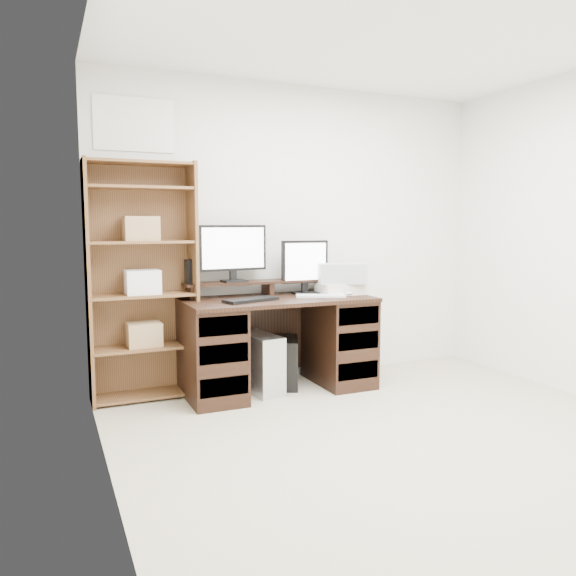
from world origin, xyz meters
TOP-DOWN VIEW (x-y plane):
  - room at (-0.00, 0.00)m, footprint 3.54×4.04m
  - desk at (-0.33, 1.64)m, footprint 1.50×0.70m
  - riser_shelf at (-0.33, 1.85)m, footprint 1.40×0.22m
  - monitor_wide at (-0.63, 1.86)m, footprint 0.58×0.16m
  - monitor_small at (-0.03, 1.77)m, footprint 0.41×0.15m
  - speaker at (-0.98, 1.84)m, footprint 0.09×0.09m
  - keyboard_black at (-0.60, 1.52)m, footprint 0.46×0.27m
  - keyboard_white at (0.01, 1.55)m, footprint 0.41×0.26m
  - mouse at (0.25, 1.54)m, footprint 0.11×0.09m
  - printer at (0.25, 1.66)m, footprint 0.38×0.29m
  - basket at (0.25, 1.66)m, footprint 0.45×0.38m
  - tower_silver at (-0.48, 1.64)m, footprint 0.27×0.49m
  - tower_black at (-0.22, 1.70)m, footprint 0.31×0.43m
  - bookshelf at (-1.35, 1.86)m, footprint 0.80×0.30m

SIDE VIEW (x-z plane):
  - tower_black at x=-0.22m, z-range 0.00..0.40m
  - tower_silver at x=-0.48m, z-range 0.00..0.47m
  - desk at x=-0.33m, z-range 0.01..0.76m
  - keyboard_white at x=0.01m, z-range 0.75..0.77m
  - keyboard_black at x=-0.60m, z-range 0.75..0.77m
  - mouse at x=0.25m, z-range 0.75..0.79m
  - printer at x=0.25m, z-range 0.75..0.84m
  - riser_shelf at x=-0.33m, z-range 0.78..0.90m
  - bookshelf at x=-1.35m, z-range 0.02..1.82m
  - basket at x=0.25m, z-range 0.84..1.01m
  - speaker at x=-0.98m, z-range 0.87..1.06m
  - monitor_small at x=-0.03m, z-range 0.77..1.22m
  - monitor_wide at x=-0.63m, z-range 0.90..1.35m
  - room at x=0.00m, z-range -0.02..2.52m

